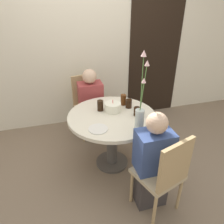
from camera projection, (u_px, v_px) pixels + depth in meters
ground_plane at (112, 162)px, 2.90m from camera, size 16.00×16.00×0.00m
wall_back at (90, 44)px, 3.33m from camera, size 8.00×0.05×2.60m
doorway_panel at (154, 57)px, 3.69m from camera, size 0.90×0.01×2.05m
dining_table at (112, 126)px, 2.62m from camera, size 1.04×1.04×0.73m
chair_far_back at (87, 102)px, 3.33m from camera, size 0.46×0.46×0.92m
chair_near_front at (164, 173)px, 2.02m from camera, size 0.51×0.51×0.92m
birthday_cake at (113, 107)px, 2.61m from camera, size 0.20×0.20×0.15m
flower_vase at (140, 111)px, 2.18m from camera, size 0.16×0.24×0.80m
side_plate at (98, 129)px, 2.28m from camera, size 0.21×0.21×0.01m
drink_glass_0 at (137, 111)px, 2.52m from camera, size 0.08×0.08×0.10m
drink_glass_1 at (123, 100)px, 2.75m from camera, size 0.07×0.07×0.14m
drink_glass_2 at (129, 104)px, 2.69m from camera, size 0.08×0.08×0.11m
drink_glass_3 at (100, 106)px, 2.62m from camera, size 0.07×0.07×0.13m
person_boy at (91, 107)px, 3.21m from camera, size 0.34×0.24×1.08m
person_guest at (152, 164)px, 2.14m from camera, size 0.34×0.24×1.08m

